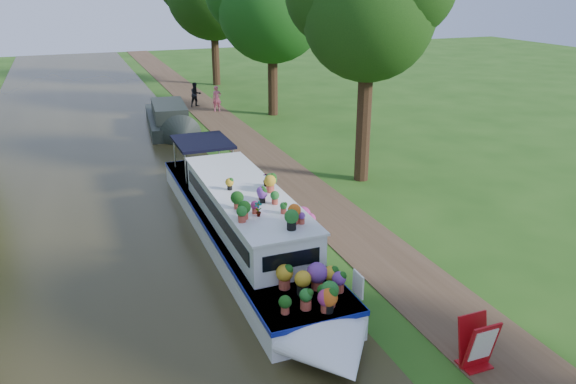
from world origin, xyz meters
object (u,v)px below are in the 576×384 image
Objects in this scene: pedestrian_pink at (217,99)px; pedestrian_dark at (196,95)px; second_boat at (170,119)px; sandwich_board at (477,345)px; plant_boat at (246,223)px.

pedestrian_pink reaches higher than pedestrian_dark.
pedestrian_pink reaches higher than second_boat.
pedestrian_pink is 1.02× the size of pedestrian_dark.
pedestrian_dark is (0.34, 26.72, 0.25)m from sandwich_board.
pedestrian_pink is at bearing 87.09° from sandwich_board.
sandwich_board is at bearing -68.09° from plant_boat.
pedestrian_dark is (2.54, 5.08, 0.20)m from second_boat.
pedestrian_dark is (3.04, 20.00, -0.08)m from plant_boat.
pedestrian_pink reaches higher than sandwich_board.
pedestrian_pink is at bearing -75.52° from pedestrian_dark.
pedestrian_pink is (3.93, 18.26, -0.07)m from plant_boat.
sandwich_board is at bearing -78.89° from second_boat.
plant_boat is 20.23m from pedestrian_dark.
plant_boat is at bearing 111.81° from sandwich_board.
second_boat is 6.79× the size of sandwich_board.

